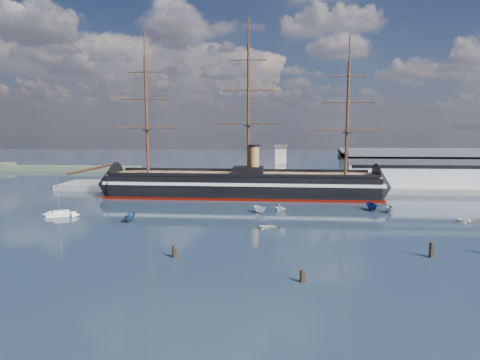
{
  "coord_description": "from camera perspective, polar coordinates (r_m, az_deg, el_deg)",
  "views": [
    {
      "loc": [
        -2.01,
        -72.77,
        23.33
      ],
      "look_at": [
        -9.19,
        35.0,
        9.0
      ],
      "focal_mm": 30.0,
      "sensor_mm": 36.0,
      "label": 1
    }
  ],
  "objects": [
    {
      "name": "motorboat_e",
      "position": [
        113.9,
        29.93,
        -5.29
      ],
      "size": [
        2.04,
        3.49,
        1.53
      ],
      "primitive_type": "imported",
      "rotation": [
        0.0,
        0.0,
        1.33
      ],
      "color": "silver",
      "rests_on": "ground"
    },
    {
      "name": "quay",
      "position": [
        151.07,
        8.33,
        -1.41
      ],
      "size": [
        180.0,
        18.0,
        2.0
      ],
      "primitive_type": "cube",
      "color": "slate",
      "rests_on": "ground"
    },
    {
      "name": "quay_tower",
      "position": [
        146.49,
        5.76,
        2.2
      ],
      "size": [
        5.0,
        5.0,
        15.0
      ],
      "color": "silver",
      "rests_on": "ground"
    },
    {
      "name": "ground",
      "position": [
        115.18,
        4.75,
        -4.16
      ],
      "size": [
        600.0,
        600.0,
        0.0
      ],
      "primitive_type": "plane",
      "color": "#223141",
      "rests_on": "ground"
    },
    {
      "name": "sailboat",
      "position": [
        115.5,
        -24.08,
        -4.39
      ],
      "size": [
        7.43,
        4.49,
        11.44
      ],
      "rotation": [
        0.0,
        0.0,
        0.36
      ],
      "color": "white",
      "rests_on": "ground"
    },
    {
      "name": "motorboat_c",
      "position": [
        117.52,
        20.52,
        -4.38
      ],
      "size": [
        5.97,
        3.34,
        2.26
      ],
      "primitive_type": "imported",
      "rotation": [
        0.0,
        0.0,
        -0.24
      ],
      "color": "gray",
      "rests_on": "ground"
    },
    {
      "name": "piling_near_right",
      "position": [
        81.19,
        25.45,
        -9.9
      ],
      "size": [
        0.64,
        0.64,
        3.52
      ],
      "primitive_type": "cylinder",
      "color": "black",
      "rests_on": "ground"
    },
    {
      "name": "motorboat_a",
      "position": [
        104.11,
        -15.33,
        -5.67
      ],
      "size": [
        6.06,
        2.48,
        2.38
      ],
      "primitive_type": "imported",
      "rotation": [
        0.0,
        0.0,
        0.05
      ],
      "color": "navy",
      "rests_on": "ground"
    },
    {
      "name": "motorboat_g",
      "position": [
        109.73,
        2.83,
        -4.73
      ],
      "size": [
        6.37,
        4.89,
        2.42
      ],
      "primitive_type": "imported",
      "rotation": [
        0.0,
        0.0,
        0.51
      ],
      "color": "white",
      "rests_on": "ground"
    },
    {
      "name": "motorboat_f",
      "position": [
        119.06,
        18.25,
        -4.13
      ],
      "size": [
        7.13,
        3.52,
        2.73
      ],
      "primitive_type": "imported",
      "rotation": [
        0.0,
        0.0,
        0.15
      ],
      "color": "navy",
      "rests_on": "ground"
    },
    {
      "name": "shoreline",
      "position": [
        249.96,
        -29.52,
        1.55
      ],
      "size": [
        120.0,
        10.0,
        4.0
      ],
      "color": "#3F4C38",
      "rests_on": "ground"
    },
    {
      "name": "motorboat_d",
      "position": [
        112.89,
        5.72,
        -4.41
      ],
      "size": [
        5.17,
        6.12,
        2.09
      ],
      "primitive_type": "imported",
      "rotation": [
        0.0,
        0.0,
        0.99
      ],
      "color": "white",
      "rests_on": "ground"
    },
    {
      "name": "warehouse",
      "position": [
        164.85,
        25.15,
        1.5
      ],
      "size": [
        63.0,
        21.0,
        11.6
      ],
      "color": "#B7BABC",
      "rests_on": "ground"
    },
    {
      "name": "piling_near_mid",
      "position": [
        63.32,
        8.74,
        -14.15
      ],
      "size": [
        0.64,
        0.64,
        2.58
      ],
      "primitive_type": "cylinder",
      "color": "black",
      "rests_on": "ground"
    },
    {
      "name": "motorboat_b",
      "position": [
        92.98,
        4.31,
        -7.0
      ],
      "size": [
        1.7,
        3.33,
        1.49
      ],
      "primitive_type": "imported",
      "rotation": [
        0.0,
        0.0,
        1.43
      ],
      "color": "beige",
      "rests_on": "ground"
    },
    {
      "name": "warship",
      "position": [
        134.53,
        -0.42,
        -0.69
      ],
      "size": [
        113.03,
        18.01,
        53.94
      ],
      "rotation": [
        0.0,
        0.0,
        -0.02
      ],
      "color": "black",
      "rests_on": "ground"
    },
    {
      "name": "piling_near_left",
      "position": [
        74.54,
        -9.37,
        -10.79
      ],
      "size": [
        0.64,
        0.64,
        2.89
      ],
      "primitive_type": "cylinder",
      "color": "black",
      "rests_on": "ground"
    }
  ]
}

